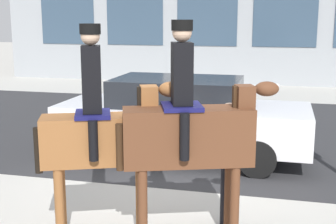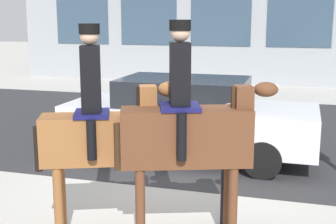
{
  "view_description": "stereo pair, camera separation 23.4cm",
  "coord_description": "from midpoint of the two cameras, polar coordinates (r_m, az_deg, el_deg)",
  "views": [
    {
      "loc": [
        1.59,
        -6.4,
        2.71
      ],
      "look_at": [
        0.2,
        -0.78,
        1.53
      ],
      "focal_mm": 50.0,
      "sensor_mm": 36.0,
      "label": 1
    },
    {
      "loc": [
        1.82,
        -6.33,
        2.71
      ],
      "look_at": [
        0.2,
        -0.78,
        1.53
      ],
      "focal_mm": 50.0,
      "sensor_mm": 36.0,
      "label": 2
    }
  ],
  "objects": [
    {
      "name": "mounted_horse_lead",
      "position": [
        5.63,
        -9.23,
        -2.5
      ],
      "size": [
        1.7,
        0.94,
        2.64
      ],
      "rotation": [
        0.0,
        0.0,
        0.39
      ],
      "color": "brown",
      "rests_on": "ground_plane"
    },
    {
      "name": "mounted_horse_companion",
      "position": [
        5.41,
        1.46,
        -2.42
      ],
      "size": [
        1.82,
        0.92,
        2.68
      ],
      "rotation": [
        0.0,
        0.0,
        0.34
      ],
      "color": "#59331E",
      "rests_on": "ground_plane"
    },
    {
      "name": "pedestrian_bystander",
      "position": [
        6.0,
        6.15,
        -5.3
      ],
      "size": [
        0.76,
        0.72,
        1.66
      ],
      "rotation": [
        0.0,
        0.0,
        -2.69
      ],
      "color": "black",
      "rests_on": "ground_plane"
    },
    {
      "name": "street_car_near_lane",
      "position": [
        9.06,
        0.96,
        -0.58
      ],
      "size": [
        4.79,
        1.88,
        1.56
      ],
      "color": "silver",
      "rests_on": "ground_plane"
    },
    {
      "name": "ground_plane",
      "position": [
        7.12,
        -1.0,
        -10.85
      ],
      "size": [
        80.0,
        80.0,
        0.0
      ],
      "primitive_type": "plane",
      "color": "#B2AFA8"
    },
    {
      "name": "road_surface",
      "position": [
        11.57,
        5.08,
        -2.08
      ],
      "size": [
        21.09,
        8.5,
        0.01
      ],
      "color": "#2D2D30",
      "rests_on": "ground_plane"
    }
  ]
}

